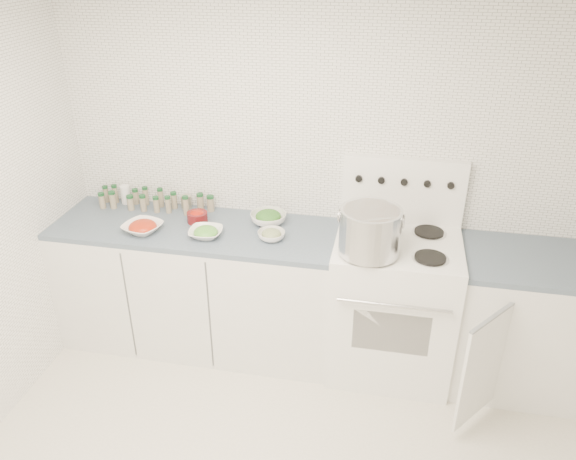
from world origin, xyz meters
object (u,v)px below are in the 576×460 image
at_px(bowl_snowpea, 206,232).
at_px(bowl_tomato, 143,227).
at_px(stove, 393,301).
at_px(stock_pot, 370,229).

bearing_deg(bowl_snowpea, bowl_tomato, -177.57).
bearing_deg(bowl_snowpea, stove, 5.25).
bearing_deg(bowl_tomato, stock_pot, -2.21).
bearing_deg(stock_pot, bowl_tomato, 177.79).
relative_size(stove, bowl_snowpea, 6.15).
height_order(stove, bowl_tomato, stove).
relative_size(stock_pot, bowl_tomato, 1.30).
relative_size(stove, bowl_tomato, 4.74).
bearing_deg(stove, bowl_tomato, -175.48).
distance_m(stock_pot, bowl_snowpea, 1.03).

